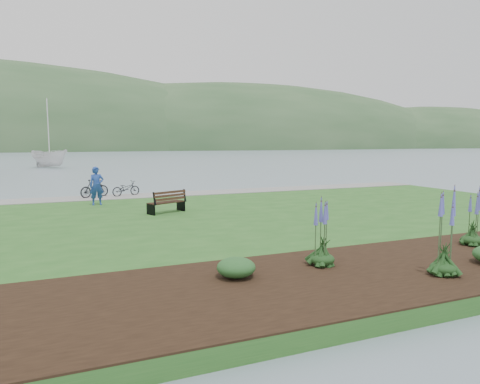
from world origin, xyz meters
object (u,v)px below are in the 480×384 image
object	(u,v)px
person	(97,183)
bicycle_a	(126,188)
sailboat	(50,168)
park_bench	(168,201)

from	to	relation	value
person	bicycle_a	xyz separation A→B (m)	(1.78, 3.00, -0.68)
bicycle_a	sailboat	world-z (taller)	sailboat
park_bench	person	distance (m)	4.64
person	bicycle_a	distance (m)	3.56
sailboat	person	bearing A→B (deg)	-123.60
person	park_bench	bearing A→B (deg)	-58.27
park_bench	bicycle_a	distance (m)	6.80
park_bench	person	world-z (taller)	person
park_bench	sailboat	size ratio (longest dim) A/B	0.06
person	bicycle_a	world-z (taller)	person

